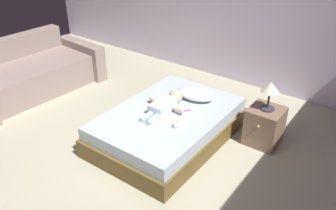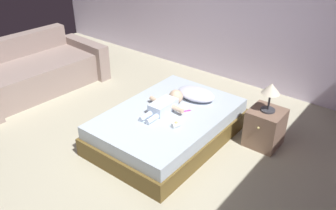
% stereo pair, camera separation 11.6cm
% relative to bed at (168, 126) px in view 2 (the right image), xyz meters
% --- Properties ---
extents(ground_plane, '(8.00, 8.00, 0.00)m').
position_rel_bed_xyz_m(ground_plane, '(-0.28, -0.91, -0.19)').
color(ground_plane, '#B1AC91').
extents(wall_behind_bed, '(8.00, 0.12, 2.52)m').
position_rel_bed_xyz_m(wall_behind_bed, '(-0.28, 2.09, 1.07)').
color(wall_behind_bed, silver).
rests_on(wall_behind_bed, ground_plane).
extents(bed, '(1.26, 1.85, 0.39)m').
position_rel_bed_xyz_m(bed, '(0.00, 0.00, 0.00)').
color(bed, brown).
rests_on(bed, ground_plane).
extents(pillow, '(0.52, 0.35, 0.12)m').
position_rel_bed_xyz_m(pillow, '(0.07, 0.51, 0.26)').
color(pillow, silver).
rests_on(pillow, bed).
extents(baby, '(0.52, 0.70, 0.18)m').
position_rel_bed_xyz_m(baby, '(-0.06, 0.05, 0.27)').
color(baby, '#CFE2F9').
rests_on(baby, bed).
extents(toothbrush, '(0.10, 0.14, 0.02)m').
position_rel_bed_xyz_m(toothbrush, '(0.16, 0.15, 0.21)').
color(toothbrush, '#B938A2').
rests_on(toothbrush, bed).
extents(couch, '(1.24, 2.11, 0.79)m').
position_rel_bed_xyz_m(couch, '(-2.54, -0.19, 0.09)').
color(couch, gray).
rests_on(couch, ground_plane).
extents(nightstand, '(0.39, 0.42, 0.47)m').
position_rel_bed_xyz_m(nightstand, '(0.99, 0.64, 0.05)').
color(nightstand, '#7F624E').
rests_on(nightstand, ground_plane).
extents(lamp, '(0.22, 0.22, 0.35)m').
position_rel_bed_xyz_m(lamp, '(0.99, 0.64, 0.55)').
color(lamp, '#333338').
rests_on(lamp, nightstand).
extents(baby_bottle, '(0.09, 0.11, 0.08)m').
position_rel_bed_xyz_m(baby_bottle, '(0.27, -0.20, 0.23)').
color(baby_bottle, white).
rests_on(baby_bottle, bed).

